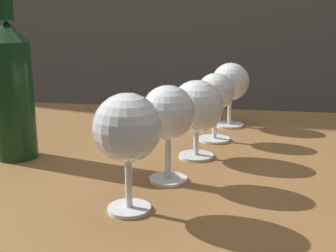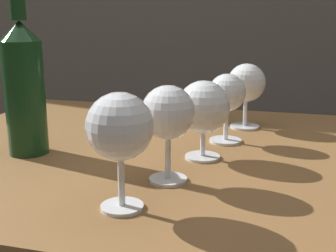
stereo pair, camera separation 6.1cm
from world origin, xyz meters
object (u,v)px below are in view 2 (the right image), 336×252
Objects in this scene: wine_glass_rose at (168,115)px; wine_bottle at (24,85)px; wine_glass_pinot at (120,129)px; wine_glass_amber at (203,108)px; wine_glass_chardonnay at (227,94)px; wine_glass_cabernet at (246,84)px.

wine_bottle is at bearing 166.38° from wine_glass_rose.
wine_glass_pinot reaches higher than wine_glass_rose.
wine_glass_pinot is 0.11m from wine_glass_rose.
wine_glass_amber reaches higher than wine_glass_chardonnay.
wine_glass_cabernet reaches higher than wine_glass_amber.
wine_glass_pinot is at bearing -106.25° from wine_glass_rose.
wine_glass_pinot is 0.24m from wine_glass_amber.
wine_glass_rose is 0.37m from wine_glass_cabernet.
wine_bottle reaches higher than wine_glass_chardonnay.
wine_glass_cabernet is 0.47m from wine_bottle.
wine_glass_cabernet is 0.45× the size of wine_bottle.
wine_glass_pinot reaches higher than wine_glass_amber.
wine_glass_pinot is 0.48m from wine_glass_cabernet.
wine_bottle is (-0.28, 0.07, 0.02)m from wine_glass_rose.
wine_glass_rose reaches higher than wine_glass_chardonnay.
wine_bottle is (-0.31, -0.05, 0.04)m from wine_glass_amber.
wine_glass_cabernet is (0.05, 0.24, 0.01)m from wine_glass_amber.
wine_glass_amber is at bearing -101.94° from wine_glass_cabernet.
wine_glass_chardonnay is (0.03, 0.11, 0.01)m from wine_glass_amber.
wine_glass_chardonnay is at bearing 75.94° from wine_glass_pinot.
wine_glass_cabernet is at bearing 78.06° from wine_glass_amber.
wine_glass_rose is 0.29m from wine_bottle.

